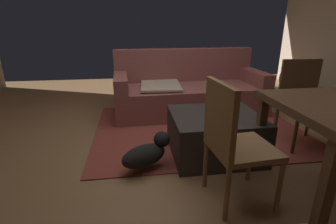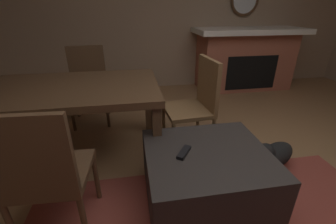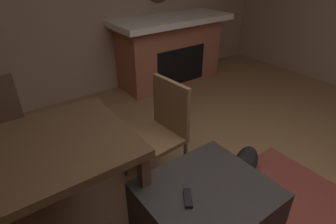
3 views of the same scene
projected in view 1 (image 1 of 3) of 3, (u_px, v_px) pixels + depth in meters
name	position (u px, v px, depth m)	size (l,w,h in m)	color
floor	(173.00, 146.00, 2.82)	(7.68, 7.68, 0.00)	olive
area_rug	(197.00, 128.00, 3.29)	(2.60, 2.00, 0.01)	brown
couch	(188.00, 91.00, 3.88)	(2.24, 1.05, 0.92)	#8C4C47
ottoman_coffee_table	(214.00, 134.00, 2.59)	(0.88, 0.79, 0.43)	#2D2826
tv_remote	(233.00, 113.00, 2.53)	(0.05, 0.16, 0.02)	black
dining_chair_north	(302.00, 98.00, 2.76)	(0.46, 0.46, 0.93)	#513823
dining_chair_west	(232.00, 138.00, 1.79)	(0.48, 0.48, 0.93)	brown
potted_plant	(291.00, 80.00, 4.58)	(0.43, 0.43, 0.58)	beige
small_dog	(147.00, 153.00, 2.31)	(0.49, 0.38, 0.29)	black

